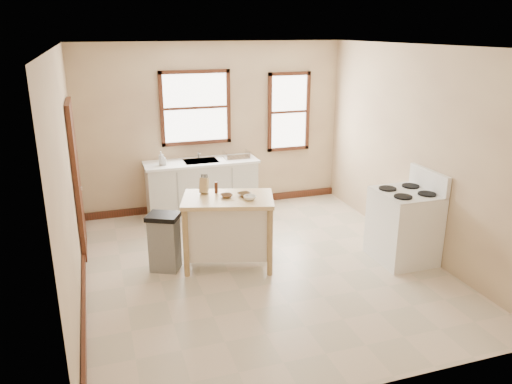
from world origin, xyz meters
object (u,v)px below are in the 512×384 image
Objects in this scene: soap_bottle_a at (161,158)px; bowl_a at (226,196)px; soap_bottle_b at (163,160)px; kitchen_island at (229,231)px; pepper_grinder at (216,188)px; dish_rack at (236,155)px; bowl_b at (244,195)px; knife_block at (204,186)px; gas_stove at (404,217)px; trash_bin at (165,242)px; bowl_c at (250,198)px.

soap_bottle_a reaches higher than bowl_a.
soap_bottle_a reaches higher than soap_bottle_b.
soap_bottle_b is at bearing 122.31° from kitchen_island.
dish_rack is at bearing 66.10° from pepper_grinder.
pepper_grinder is 0.89× the size of bowl_b.
knife_block reaches higher than dish_rack.
soap_bottle_b reaches higher than pepper_grinder.
bowl_b is (0.23, -0.03, 0.00)m from bowl_a.
soap_bottle_b is at bearing 138.42° from gas_stove.
gas_stove is at bearing 10.58° from knife_block.
trash_bin is (-1.50, -1.86, -0.59)m from dish_rack.
soap_bottle_a is at bearing 106.29° from bowl_a.
soap_bottle_a reaches higher than knife_block.
gas_stove reaches higher than soap_bottle_b.
soap_bottle_a is at bearing 138.59° from gas_stove.
gas_stove is (3.08, -0.70, 0.24)m from trash_bin.
gas_stove is (2.36, -0.79, -0.40)m from pepper_grinder.
knife_block reaches higher than bowl_b.
gas_stove is at bearing 2.14° from kitchen_island.
dish_rack is at bearing 2.24° from soap_bottle_a.
kitchen_island is at bearing 17.96° from trash_bin.
knife_block is at bearing 138.96° from bowl_c.
pepper_grinder is at bearing 33.87° from trash_bin.
soap_bottle_b is 2.08m from bowl_b.
dish_rack is 0.55× the size of trash_bin.
knife_block is at bearing 134.98° from bowl_a.
bowl_a is at bearing -99.10° from dish_rack.
bowl_c is at bearing -91.23° from dish_rack.
pepper_grinder is at bearing 16.57° from knife_block.
trash_bin is at bearing 164.16° from bowl_c.
bowl_b is at bearing -7.55° from bowl_a.
dish_rack is at bearing 90.41° from knife_block.
bowl_a is (-0.01, 0.01, 0.49)m from kitchen_island.
trash_bin is (-0.82, 0.12, -0.09)m from kitchen_island.
bowl_a is (0.08, -0.20, -0.06)m from pepper_grinder.
kitchen_island is 6.79× the size of bowl_b.
bowl_b is 0.14× the size of gas_stove.
knife_block is 0.54m from bowl_b.
soap_bottle_a reaches higher than kitchen_island.
kitchen_island is 0.59m from pepper_grinder.
trash_bin is (-0.80, 0.11, -0.58)m from bowl_a.
soap_bottle_b reaches higher than trash_bin.
soap_bottle_b is 0.14× the size of gas_stove.
soap_bottle_a is 3.81m from gas_stove.
soap_bottle_a is at bearing 112.09° from bowl_b.
bowl_a is at bearing -73.99° from soap_bottle_a.
soap_bottle_b is 2.23m from bowl_c.
soap_bottle_a is 1.93m from trash_bin.
bowl_b is 1.04× the size of bowl_c.
bowl_a is 0.96× the size of bowl_c.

